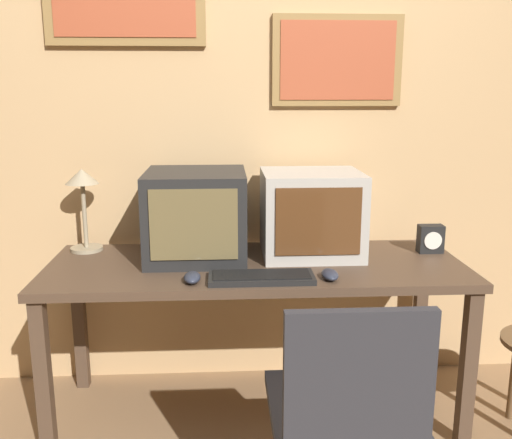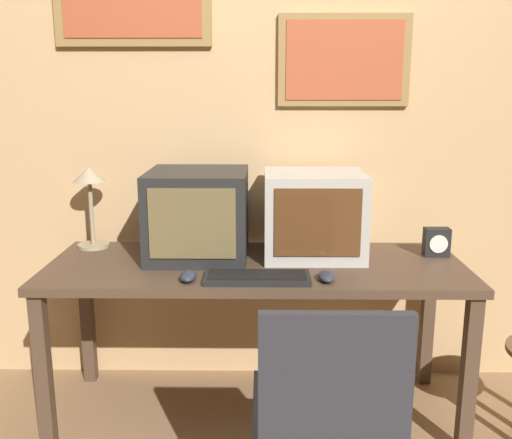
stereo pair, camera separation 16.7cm
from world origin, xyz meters
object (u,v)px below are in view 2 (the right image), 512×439
(monitor_left, at_px, (198,214))
(desk_lamp, at_px, (90,190))
(monitor_right, at_px, (314,214))
(mouse_far_corner, at_px, (188,276))
(desk_clock, at_px, (437,242))
(keyboard_main, at_px, (257,277))
(mouse_near_keyboard, at_px, (326,276))

(monitor_left, bearing_deg, desk_lamp, 165.28)
(monitor_left, relative_size, monitor_right, 1.02)
(mouse_far_corner, bearing_deg, monitor_right, 34.87)
(desk_clock, bearing_deg, keyboard_main, -156.57)
(mouse_far_corner, xyz_separation_m, desk_lamp, (-0.51, 0.47, 0.26))
(keyboard_main, xyz_separation_m, mouse_far_corner, (-0.27, -0.01, 0.01))
(desk_clock, bearing_deg, desk_lamp, 175.46)
(monitor_left, height_order, mouse_near_keyboard, monitor_left)
(monitor_left, relative_size, mouse_far_corner, 3.89)
(monitor_left, bearing_deg, keyboard_main, -51.67)
(monitor_right, relative_size, mouse_near_keyboard, 3.68)
(keyboard_main, bearing_deg, monitor_right, 55.04)
(keyboard_main, xyz_separation_m, desk_lamp, (-0.78, 0.47, 0.26))
(mouse_near_keyboard, bearing_deg, mouse_far_corner, -179.26)
(keyboard_main, bearing_deg, monitor_left, 128.33)
(desk_clock, bearing_deg, monitor_left, -179.44)
(monitor_right, xyz_separation_m, desk_clock, (0.55, -0.01, -0.12))
(keyboard_main, relative_size, desk_lamp, 1.09)
(keyboard_main, distance_m, mouse_near_keyboard, 0.27)
(monitor_left, bearing_deg, mouse_near_keyboard, -32.01)
(mouse_near_keyboard, height_order, desk_lamp, desk_lamp)
(keyboard_main, xyz_separation_m, desk_clock, (0.79, 0.34, 0.05))
(monitor_right, xyz_separation_m, mouse_near_keyboard, (0.02, -0.35, -0.17))
(mouse_far_corner, bearing_deg, desk_clock, 18.27)
(desk_lamp, bearing_deg, monitor_left, -14.72)
(mouse_near_keyboard, relative_size, desk_clock, 0.93)
(monitor_left, height_order, keyboard_main, monitor_left)
(monitor_right, height_order, keyboard_main, monitor_right)
(monitor_left, distance_m, keyboard_main, 0.46)
(mouse_far_corner, bearing_deg, keyboard_main, 1.38)
(monitor_right, distance_m, mouse_near_keyboard, 0.39)
(keyboard_main, distance_m, mouse_far_corner, 0.27)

